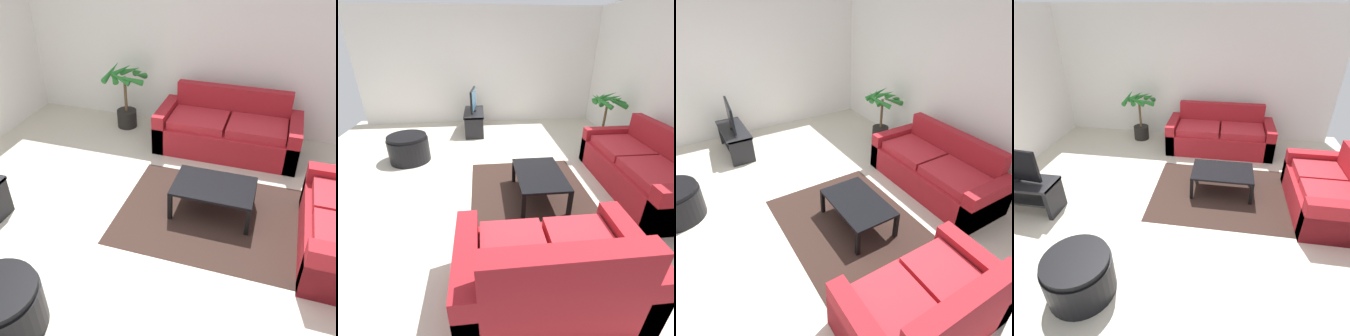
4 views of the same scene
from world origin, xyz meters
TOP-DOWN VIEW (x-y plane):
  - ground_plane at (0.00, 0.00)m, footprint 6.60×6.60m
  - wall_back at (0.00, 3.00)m, footprint 6.00×0.06m
  - couch_main at (0.67, 2.28)m, footprint 2.12×0.90m
  - coffee_table at (0.77, 0.75)m, footprint 0.97×0.64m
  - area_rug at (0.77, 0.65)m, footprint 2.20×1.70m
  - potted_palm at (-1.10, 2.55)m, footprint 0.71×0.75m
  - ottoman at (-0.64, -1.34)m, footprint 0.72×0.72m

SIDE VIEW (x-z plane):
  - ground_plane at x=0.00m, z-range 0.00..0.00m
  - area_rug at x=0.77m, z-range 0.00..0.01m
  - ottoman at x=-0.64m, z-range 0.00..0.49m
  - couch_main at x=0.67m, z-range -0.15..0.75m
  - coffee_table at x=0.77m, z-range 0.15..0.54m
  - potted_palm at x=-1.10m, z-range 0.02..1.10m
  - wall_back at x=0.00m, z-range 0.00..2.70m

